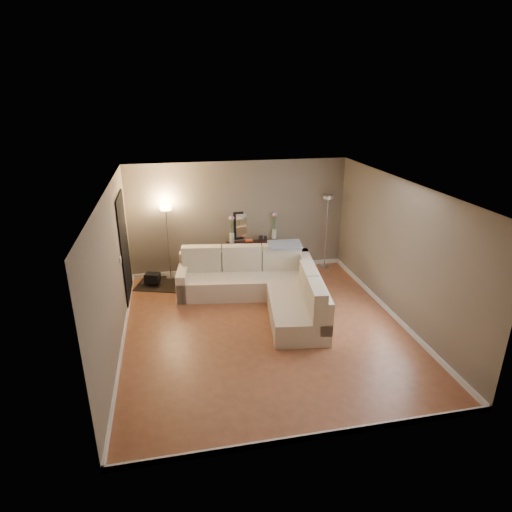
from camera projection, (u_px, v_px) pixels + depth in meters
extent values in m
cube|color=#9A5838|center=(265.00, 328.00, 7.80)|extent=(5.00, 5.50, 0.01)
cube|color=white|center=(266.00, 186.00, 6.85)|extent=(5.00, 5.50, 0.01)
cube|color=#766C5B|center=(239.00, 218.00, 9.85)|extent=(5.00, 0.02, 2.60)
cube|color=#766C5B|center=(319.00, 352.00, 4.80)|extent=(5.00, 0.02, 2.60)
cube|color=#766C5B|center=(113.00, 273.00, 6.86)|extent=(0.02, 5.50, 2.60)
cube|color=#766C5B|center=(399.00, 251.00, 7.79)|extent=(0.02, 5.50, 2.60)
cube|color=white|center=(240.00, 268.00, 10.28)|extent=(5.00, 0.03, 0.10)
cube|color=white|center=(313.00, 436.00, 5.28)|extent=(5.00, 0.03, 0.10)
cube|color=white|center=(123.00, 340.00, 7.32)|extent=(0.03, 5.50, 0.10)
cube|color=white|center=(390.00, 312.00, 8.24)|extent=(0.03, 5.50, 0.10)
cube|color=black|center=(125.00, 249.00, 8.49)|extent=(0.02, 1.20, 2.20)
cube|color=white|center=(120.00, 260.00, 7.68)|extent=(0.02, 0.08, 0.12)
cube|color=beige|center=(245.00, 284.00, 9.07)|extent=(2.88, 1.34, 0.43)
cube|color=beige|center=(244.00, 264.00, 9.31)|extent=(2.78, 0.61, 0.60)
cube|color=beige|center=(183.00, 281.00, 8.97)|extent=(0.33, 0.98, 0.60)
cube|color=beige|center=(296.00, 313.00, 7.88)|extent=(1.19, 1.83, 0.43)
cube|color=beige|center=(313.00, 286.00, 8.24)|extent=(0.59, 2.67, 0.60)
cube|color=beige|center=(202.00, 259.00, 9.08)|extent=(0.86, 0.35, 0.55)
cube|color=beige|center=(242.00, 258.00, 9.13)|extent=(0.86, 0.35, 0.55)
cube|color=beige|center=(282.00, 257.00, 9.18)|extent=(0.86, 0.35, 0.55)
cube|color=beige|center=(308.00, 281.00, 8.01)|extent=(0.34, 0.79, 0.55)
cube|color=beige|center=(317.00, 301.00, 7.27)|extent=(0.34, 0.79, 0.55)
cube|color=gray|center=(285.00, 245.00, 9.09)|extent=(0.74, 0.47, 0.09)
cube|color=black|center=(253.00, 242.00, 9.99)|extent=(1.24, 0.43, 0.04)
cube|color=black|center=(232.00, 262.00, 9.86)|extent=(0.05, 0.05, 0.71)
cube|color=black|center=(229.00, 258.00, 10.09)|extent=(0.05, 0.05, 0.71)
cube|color=black|center=(277.00, 257.00, 10.16)|extent=(0.05, 0.05, 0.71)
cube|color=black|center=(274.00, 253.00, 10.39)|extent=(0.05, 0.05, 0.71)
cube|color=black|center=(253.00, 264.00, 10.19)|extent=(1.16, 0.40, 0.03)
cube|color=#BF3333|center=(233.00, 263.00, 10.02)|extent=(0.04, 0.15, 0.18)
cube|color=#3359A5|center=(235.00, 262.00, 10.03)|extent=(0.05, 0.15, 0.20)
cube|color=gold|center=(236.00, 262.00, 10.03)|extent=(0.05, 0.15, 0.21)
cube|color=#3F7F4C|center=(238.00, 262.00, 10.05)|extent=(0.06, 0.15, 0.18)
cube|color=#994C99|center=(240.00, 261.00, 10.06)|extent=(0.04, 0.15, 0.20)
cube|color=orange|center=(242.00, 261.00, 10.07)|extent=(0.05, 0.15, 0.21)
cube|color=#262626|center=(244.00, 261.00, 10.09)|extent=(0.05, 0.15, 0.18)
cube|color=#4C99B2|center=(246.00, 261.00, 10.10)|extent=(0.06, 0.15, 0.20)
cube|color=#B2A58C|center=(247.00, 260.00, 10.11)|extent=(0.04, 0.15, 0.21)
cube|color=brown|center=(249.00, 261.00, 10.12)|extent=(0.05, 0.15, 0.18)
cube|color=navy|center=(251.00, 260.00, 10.13)|extent=(0.05, 0.15, 0.20)
cube|color=gold|center=(253.00, 260.00, 10.14)|extent=(0.06, 0.15, 0.21)
cube|color=black|center=(251.00, 224.00, 9.99)|extent=(0.86, 0.12, 0.67)
cube|color=white|center=(252.00, 225.00, 9.97)|extent=(0.74, 0.08, 0.56)
cube|color=#EE552A|center=(249.00, 241.00, 9.91)|extent=(0.18, 0.13, 0.04)
cube|color=black|center=(261.00, 238.00, 9.96)|extent=(0.09, 0.03, 0.12)
cube|color=black|center=(265.00, 238.00, 9.99)|extent=(0.08, 0.03, 0.10)
cylinder|color=silver|center=(232.00, 238.00, 9.80)|extent=(0.12, 0.12, 0.22)
cylinder|color=#38722D|center=(231.00, 227.00, 9.70)|extent=(0.09, 0.02, 0.38)
sphere|color=#E5598C|center=(230.00, 219.00, 9.62)|extent=(0.07, 0.07, 0.07)
cylinder|color=#38722D|center=(231.00, 227.00, 9.70)|extent=(0.05, 0.01, 0.41)
sphere|color=white|center=(231.00, 218.00, 9.62)|extent=(0.07, 0.07, 0.07)
cylinder|color=#38722D|center=(232.00, 226.00, 9.70)|extent=(0.01, 0.01, 0.43)
sphere|color=#598CE5|center=(231.00, 217.00, 9.62)|extent=(0.07, 0.07, 0.07)
cylinder|color=#38722D|center=(232.00, 227.00, 9.71)|extent=(0.05, 0.01, 0.39)
sphere|color=#E58C4C|center=(232.00, 219.00, 9.64)|extent=(0.07, 0.07, 0.07)
cylinder|color=#38722D|center=(232.00, 227.00, 9.70)|extent=(0.10, 0.02, 0.40)
sphere|color=#D866B2|center=(233.00, 218.00, 9.64)|extent=(0.07, 0.07, 0.07)
cylinder|color=silver|center=(274.00, 234.00, 10.07)|extent=(0.12, 0.12, 0.22)
cylinder|color=#38722D|center=(274.00, 223.00, 9.97)|extent=(0.09, 0.02, 0.38)
sphere|color=#E5598C|center=(273.00, 215.00, 9.90)|extent=(0.07, 0.07, 0.07)
cylinder|color=#38722D|center=(274.00, 223.00, 9.97)|extent=(0.05, 0.01, 0.41)
sphere|color=white|center=(274.00, 215.00, 9.90)|extent=(0.07, 0.07, 0.07)
cylinder|color=#38722D|center=(274.00, 223.00, 9.97)|extent=(0.01, 0.01, 0.43)
sphere|color=#598CE5|center=(274.00, 214.00, 9.89)|extent=(0.07, 0.07, 0.07)
cylinder|color=#38722D|center=(275.00, 223.00, 9.98)|extent=(0.05, 0.01, 0.39)
sphere|color=#E58C4C|center=(275.00, 215.00, 9.91)|extent=(0.07, 0.07, 0.07)
cylinder|color=#38722D|center=(275.00, 223.00, 9.98)|extent=(0.10, 0.02, 0.40)
sphere|color=#D866B2|center=(276.00, 214.00, 9.91)|extent=(0.07, 0.07, 0.07)
cylinder|color=silver|center=(171.00, 278.00, 9.83)|extent=(0.28, 0.28, 0.03)
cylinder|color=silver|center=(169.00, 245.00, 9.54)|extent=(0.03, 0.03, 1.62)
cylinder|color=#FFBF72|center=(166.00, 208.00, 9.23)|extent=(0.30, 0.30, 0.07)
cylinder|color=silver|center=(324.00, 267.00, 10.45)|extent=(0.25, 0.25, 0.03)
cylinder|color=silver|center=(326.00, 234.00, 10.14)|extent=(0.03, 0.03, 1.71)
cylinder|color=silver|center=(328.00, 197.00, 9.82)|extent=(0.27, 0.27, 0.08)
cube|color=black|center=(163.00, 284.00, 9.54)|extent=(1.31, 1.13, 0.01)
cube|color=black|center=(153.00, 278.00, 9.42)|extent=(0.37, 0.31, 0.20)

